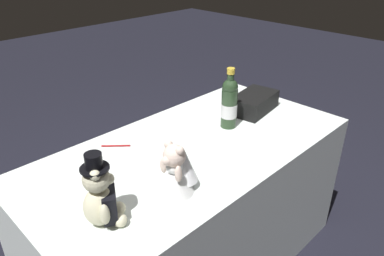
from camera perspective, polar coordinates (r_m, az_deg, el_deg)
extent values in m
cube|color=white|center=(1.98, 0.00, -12.41)|extent=(1.63, 0.81, 0.76)
ellipsoid|color=beige|center=(1.32, -14.08, -11.67)|extent=(0.12, 0.11, 0.15)
cube|color=black|center=(1.32, -12.67, -11.53)|extent=(0.09, 0.11, 0.11)
sphere|color=beige|center=(1.26, -14.66, -7.69)|extent=(0.09, 0.09, 0.09)
sphere|color=beige|center=(1.26, -12.83, -7.71)|extent=(0.04, 0.04, 0.04)
sphere|color=beige|center=(1.21, -14.86, -7.11)|extent=(0.04, 0.04, 0.04)
sphere|color=beige|center=(1.26, -14.87, -5.47)|extent=(0.04, 0.04, 0.04)
ellipsoid|color=beige|center=(1.27, -13.42, -12.94)|extent=(0.04, 0.04, 0.08)
ellipsoid|color=beige|center=(1.37, -13.56, -9.65)|extent=(0.04, 0.04, 0.08)
sphere|color=beige|center=(1.33, -11.10, -13.87)|extent=(0.05, 0.05, 0.05)
sphere|color=beige|center=(1.38, -11.27, -12.13)|extent=(0.05, 0.05, 0.05)
cylinder|color=black|center=(1.23, -14.90, -6.06)|extent=(0.10, 0.10, 0.01)
cylinder|color=black|center=(1.22, -15.06, -4.94)|extent=(0.06, 0.06, 0.05)
cone|color=white|center=(1.44, -2.67, -7.74)|extent=(0.15, 0.15, 0.13)
ellipsoid|color=white|center=(1.41, -2.72, -5.97)|extent=(0.07, 0.06, 0.06)
sphere|color=beige|center=(1.38, -2.77, -4.31)|extent=(0.09, 0.09, 0.09)
sphere|color=beige|center=(1.36, -3.94, -5.08)|extent=(0.04, 0.04, 0.04)
sphere|color=beige|center=(1.38, -3.67, -2.57)|extent=(0.03, 0.03, 0.03)
sphere|color=beige|center=(1.34, -1.90, -3.51)|extent=(0.03, 0.03, 0.03)
ellipsoid|color=beige|center=(1.42, -4.44, -5.76)|extent=(0.03, 0.03, 0.07)
ellipsoid|color=beige|center=(1.37, -2.12, -7.15)|extent=(0.03, 0.03, 0.07)
cone|color=white|center=(1.44, -1.27, -5.64)|extent=(0.12, 0.12, 0.14)
cylinder|color=#263C23|center=(1.91, 5.77, 3.06)|extent=(0.08, 0.08, 0.21)
sphere|color=#263C23|center=(1.87, 5.94, 6.38)|extent=(0.08, 0.08, 0.08)
cylinder|color=#263C23|center=(1.85, 6.02, 7.88)|extent=(0.03, 0.03, 0.08)
cylinder|color=gold|center=(1.84, 6.07, 8.81)|extent=(0.04, 0.04, 0.03)
cylinder|color=silver|center=(1.92, 5.76, 2.78)|extent=(0.08, 0.08, 0.07)
cylinder|color=maroon|center=(1.80, -11.74, -2.72)|extent=(0.11, 0.10, 0.01)
cone|color=silver|center=(1.79, -9.57, -2.70)|extent=(0.01, 0.01, 0.01)
cube|color=black|center=(2.14, 9.60, 3.91)|extent=(0.32, 0.22, 0.10)
cube|color=#B7B7BF|center=(2.19, 8.01, 4.65)|extent=(0.04, 0.01, 0.03)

